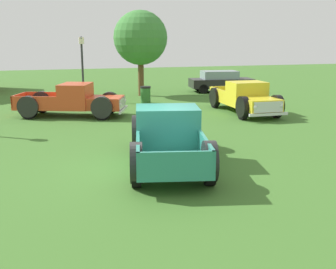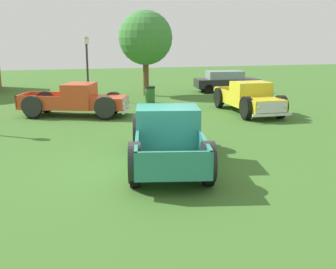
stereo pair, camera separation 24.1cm
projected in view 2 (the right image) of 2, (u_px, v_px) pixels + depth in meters
The scene contains 8 objects.
ground_plane at pixel (155, 168), 11.77m from camera, with size 80.00×80.00×0.00m, color #3D6B28.
pickup_truck_foreground at pixel (167, 135), 12.27m from camera, with size 3.11×5.68×1.65m.
pickup_truck_behind_left at pixel (81, 101), 19.45m from camera, with size 5.34×3.45×1.54m.
pickup_truck_behind_right at pixel (251, 99), 19.96m from camera, with size 2.11×5.12×1.55m.
sedan_distant_a at pixel (226, 81), 28.29m from camera, with size 4.44×2.27×1.42m.
lamp_post_near at pixel (87, 67), 23.91m from camera, with size 0.36×0.36×3.70m.
trash_can at pixel (150, 95), 23.43m from camera, with size 0.59×0.59×0.95m.
oak_tree_east at pixel (145, 38), 25.82m from camera, with size 3.36×3.36×5.30m.
Camera 2 is at (-2.68, -10.94, 3.59)m, focal length 44.36 mm.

